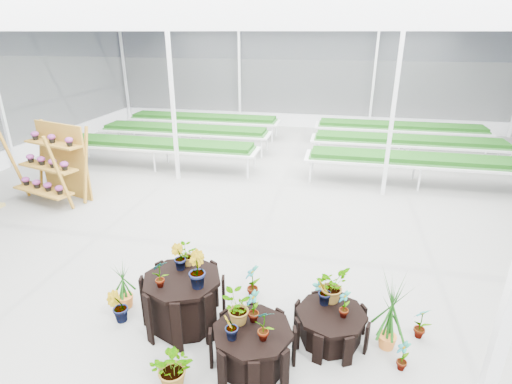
% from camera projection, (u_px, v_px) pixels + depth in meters
% --- Properties ---
extents(ground_plane, '(24.00, 24.00, 0.00)m').
position_uv_depth(ground_plane, '(243.00, 257.00, 7.98)').
color(ground_plane, gray).
rests_on(ground_plane, ground).
extents(greenhouse_shell, '(18.00, 24.00, 4.50)m').
position_uv_depth(greenhouse_shell, '(242.00, 148.00, 7.14)').
color(greenhouse_shell, white).
rests_on(greenhouse_shell, ground).
extents(steel_frame, '(18.00, 24.00, 4.50)m').
position_uv_depth(steel_frame, '(242.00, 148.00, 7.14)').
color(steel_frame, silver).
rests_on(steel_frame, ground).
extents(nursery_benches, '(16.00, 7.00, 0.84)m').
position_uv_depth(nursery_benches, '(290.00, 144.00, 14.36)').
color(nursery_benches, silver).
rests_on(nursery_benches, ground).
extents(plinth_tall, '(1.45, 1.45, 0.83)m').
position_uv_depth(plinth_tall, '(184.00, 301.00, 6.04)').
color(plinth_tall, black).
rests_on(plinth_tall, ground).
extents(plinth_mid, '(1.34, 1.34, 0.58)m').
position_uv_depth(plinth_mid, '(253.00, 347.00, 5.31)').
color(plinth_mid, black).
rests_on(plinth_mid, ground).
extents(plinth_low, '(1.30, 1.30, 0.47)m').
position_uv_depth(plinth_low, '(330.00, 326.00, 5.77)').
color(plinth_low, black).
rests_on(plinth_low, ground).
extents(shelf_rack, '(2.10, 1.49, 2.00)m').
position_uv_depth(shelf_rack, '(50.00, 164.00, 10.30)').
color(shelf_rack, olive).
rests_on(shelf_rack, ground).
extents(nursery_plants, '(4.96, 2.77, 1.37)m').
position_uv_depth(nursery_plants, '(250.00, 304.00, 5.73)').
color(nursery_plants, '#113D0D').
rests_on(nursery_plants, ground).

